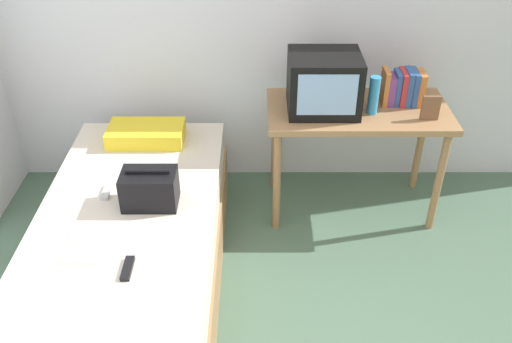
{
  "coord_description": "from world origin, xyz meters",
  "views": [
    {
      "loc": [
        -0.17,
        -1.64,
        2.4
      ],
      "look_at": [
        -0.18,
        1.08,
        0.59
      ],
      "focal_mm": 38.92,
      "sensor_mm": 36.0,
      "label": 1
    }
  ],
  "objects_px": {
    "water_bottle": "(374,95)",
    "tv": "(325,83)",
    "book_row": "(404,88)",
    "picture_frame": "(431,108)",
    "pillow": "(147,134)",
    "remote_dark": "(128,268)",
    "bed": "(134,246)",
    "desk": "(358,122)",
    "magazine": "(88,244)",
    "remote_silver": "(107,192)",
    "handbag": "(150,189)"
  },
  "relations": [
    {
      "from": "pillow",
      "to": "remote_silver",
      "type": "distance_m",
      "value": 0.61
    },
    {
      "from": "desk",
      "to": "remote_dark",
      "type": "height_order",
      "value": "desk"
    },
    {
      "from": "pillow",
      "to": "remote_dark",
      "type": "distance_m",
      "value": 1.22
    },
    {
      "from": "book_row",
      "to": "remote_silver",
      "type": "xyz_separation_m",
      "value": [
        -1.79,
        -0.68,
        -0.33
      ]
    },
    {
      "from": "picture_frame",
      "to": "pillow",
      "type": "relative_size",
      "value": 0.32
    },
    {
      "from": "book_row",
      "to": "picture_frame",
      "type": "height_order",
      "value": "book_row"
    },
    {
      "from": "water_bottle",
      "to": "remote_dark",
      "type": "relative_size",
      "value": 1.56
    },
    {
      "from": "water_bottle",
      "to": "desk",
      "type": "bearing_deg",
      "value": 137.02
    },
    {
      "from": "desk",
      "to": "picture_frame",
      "type": "relative_size",
      "value": 7.39
    },
    {
      "from": "handbag",
      "to": "book_row",
      "type": "bearing_deg",
      "value": 26.96
    },
    {
      "from": "bed",
      "to": "desk",
      "type": "relative_size",
      "value": 1.72
    },
    {
      "from": "bed",
      "to": "desk",
      "type": "xyz_separation_m",
      "value": [
        1.36,
        0.74,
        0.41
      ]
    },
    {
      "from": "tv",
      "to": "magazine",
      "type": "bearing_deg",
      "value": -140.97
    },
    {
      "from": "remote_dark",
      "to": "book_row",
      "type": "bearing_deg",
      "value": 39.97
    },
    {
      "from": "magazine",
      "to": "bed",
      "type": "bearing_deg",
      "value": 64.96
    },
    {
      "from": "water_bottle",
      "to": "bed",
      "type": "bearing_deg",
      "value": -154.74
    },
    {
      "from": "handbag",
      "to": "remote_silver",
      "type": "relative_size",
      "value": 2.08
    },
    {
      "from": "desk",
      "to": "pillow",
      "type": "distance_m",
      "value": 1.38
    },
    {
      "from": "bed",
      "to": "magazine",
      "type": "xyz_separation_m",
      "value": [
        -0.14,
        -0.3,
        0.28
      ]
    },
    {
      "from": "book_row",
      "to": "handbag",
      "type": "bearing_deg",
      "value": -153.04
    },
    {
      "from": "bed",
      "to": "pillow",
      "type": "distance_m",
      "value": 0.8
    },
    {
      "from": "picture_frame",
      "to": "remote_silver",
      "type": "distance_m",
      "value": 1.99
    },
    {
      "from": "water_bottle",
      "to": "magazine",
      "type": "distance_m",
      "value": 1.89
    },
    {
      "from": "picture_frame",
      "to": "handbag",
      "type": "bearing_deg",
      "value": -161.53
    },
    {
      "from": "desk",
      "to": "tv",
      "type": "height_order",
      "value": "tv"
    },
    {
      "from": "water_bottle",
      "to": "remote_silver",
      "type": "distance_m",
      "value": 1.7
    },
    {
      "from": "picture_frame",
      "to": "bed",
      "type": "bearing_deg",
      "value": -161.51
    },
    {
      "from": "desk",
      "to": "handbag",
      "type": "height_order",
      "value": "desk"
    },
    {
      "from": "picture_frame",
      "to": "handbag",
      "type": "relative_size",
      "value": 0.52
    },
    {
      "from": "magazine",
      "to": "remote_silver",
      "type": "xyz_separation_m",
      "value": [
        -0.0,
        0.44,
        0.01
      ]
    },
    {
      "from": "handbag",
      "to": "remote_silver",
      "type": "distance_m",
      "value": 0.3
    },
    {
      "from": "bed",
      "to": "tv",
      "type": "relative_size",
      "value": 4.55
    },
    {
      "from": "handbag",
      "to": "remote_silver",
      "type": "bearing_deg",
      "value": 160.29
    },
    {
      "from": "picture_frame",
      "to": "magazine",
      "type": "height_order",
      "value": "picture_frame"
    },
    {
      "from": "desk",
      "to": "remote_silver",
      "type": "height_order",
      "value": "desk"
    },
    {
      "from": "desk",
      "to": "pillow",
      "type": "relative_size",
      "value": 2.36
    },
    {
      "from": "bed",
      "to": "remote_silver",
      "type": "xyz_separation_m",
      "value": [
        -0.14,
        0.14,
        0.29
      ]
    },
    {
      "from": "desk",
      "to": "handbag",
      "type": "distance_m",
      "value": 1.42
    },
    {
      "from": "remote_dark",
      "to": "picture_frame",
      "type": "bearing_deg",
      "value": 32.74
    },
    {
      "from": "magazine",
      "to": "desk",
      "type": "bearing_deg",
      "value": 34.74
    },
    {
      "from": "bed",
      "to": "remote_dark",
      "type": "relative_size",
      "value": 12.82
    },
    {
      "from": "water_bottle",
      "to": "tv",
      "type": "bearing_deg",
      "value": 170.25
    },
    {
      "from": "handbag",
      "to": "magazine",
      "type": "bearing_deg",
      "value": -128.09
    },
    {
      "from": "book_row",
      "to": "magazine",
      "type": "distance_m",
      "value": 2.14
    },
    {
      "from": "desk",
      "to": "pillow",
      "type": "xyz_separation_m",
      "value": [
        -1.37,
        -0.01,
        -0.08
      ]
    },
    {
      "from": "book_row",
      "to": "remote_silver",
      "type": "bearing_deg",
      "value": -159.28
    },
    {
      "from": "book_row",
      "to": "tv",
      "type": "bearing_deg",
      "value": -170.47
    },
    {
      "from": "remote_silver",
      "to": "magazine",
      "type": "bearing_deg",
      "value": -89.99
    },
    {
      "from": "bed",
      "to": "pillow",
      "type": "relative_size",
      "value": 4.08
    },
    {
      "from": "desk",
      "to": "water_bottle",
      "type": "distance_m",
      "value": 0.24
    }
  ]
}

